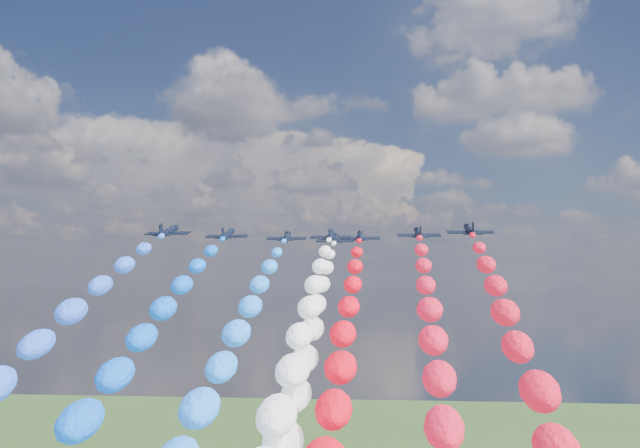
# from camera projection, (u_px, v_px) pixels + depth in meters

# --- Properties ---
(jet_0) EXTENTS (9.13, 12.06, 5.19)m
(jet_0) POSITION_uv_depth(u_px,v_px,m) (169.00, 231.00, 140.93)
(jet_0) COLOR black
(jet_1) EXTENTS (8.57, 11.66, 5.19)m
(jet_1) POSITION_uv_depth(u_px,v_px,m) (228.00, 234.00, 150.52)
(jet_1) COLOR black
(trail_1) EXTENTS (5.67, 128.06, 53.17)m
(trail_1) POSITION_uv_depth(u_px,v_px,m) (97.00, 421.00, 83.33)
(trail_1) COLOR blue
(jet_2) EXTENTS (8.99, 11.96, 5.19)m
(jet_2) POSITION_uv_depth(u_px,v_px,m) (287.00, 237.00, 158.31)
(jet_2) COLOR black
(trail_2) EXTENTS (5.67, 128.06, 53.17)m
(trail_2) POSITION_uv_depth(u_px,v_px,m) (211.00, 409.00, 91.12)
(trail_2) COLOR #2079FF
(jet_3) EXTENTS (8.43, 11.56, 5.19)m
(jet_3) POSITION_uv_depth(u_px,v_px,m) (331.00, 235.00, 153.82)
(jet_3) COLOR black
(trail_3) EXTENTS (5.67, 128.06, 53.17)m
(trail_3) POSITION_uv_depth(u_px,v_px,m) (285.00, 416.00, 86.63)
(trail_3) COLOR white
(jet_4) EXTENTS (8.46, 11.58, 5.19)m
(jet_4) POSITION_uv_depth(u_px,v_px,m) (335.00, 239.00, 168.01)
(jet_4) COLOR black
(trail_4) EXTENTS (5.67, 128.06, 53.17)m
(trail_4) POSITION_uv_depth(u_px,v_px,m) (299.00, 397.00, 100.83)
(trail_4) COLOR white
(jet_5) EXTENTS (8.72, 11.77, 5.19)m
(jet_5) POSITION_uv_depth(u_px,v_px,m) (360.00, 236.00, 157.54)
(jet_5) COLOR black
(trail_5) EXTENTS (5.67, 128.06, 53.17)m
(trail_5) POSITION_uv_depth(u_px,v_px,m) (338.00, 410.00, 90.36)
(trail_5) COLOR red
(jet_6) EXTENTS (9.06, 12.01, 5.19)m
(jet_6) POSITION_uv_depth(u_px,v_px,m) (419.00, 233.00, 146.69)
(jet_6) COLOR black
(trail_6) EXTENTS (5.67, 128.06, 53.17)m
(trail_6) POSITION_uv_depth(u_px,v_px,m) (443.00, 428.00, 79.50)
(trail_6) COLOR red
(jet_7) EXTENTS (8.86, 11.87, 5.19)m
(jet_7) POSITION_uv_depth(u_px,v_px,m) (470.00, 230.00, 137.37)
(jet_7) COLOR black
(trail_7) EXTENTS (5.67, 128.06, 53.17)m
(trail_7) POSITION_uv_depth(u_px,v_px,m) (546.00, 448.00, 70.18)
(trail_7) COLOR red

